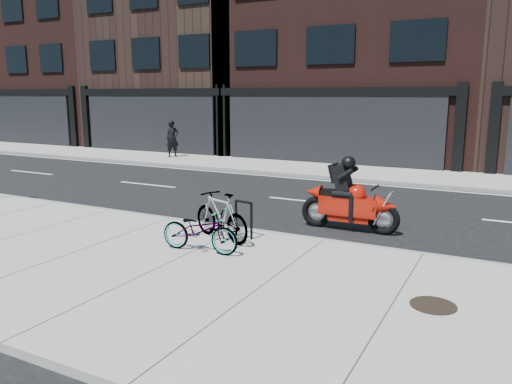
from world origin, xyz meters
The scene contains 12 objects.
ground centered at (0.00, 0.00, 0.00)m, with size 120.00×120.00×0.00m, color black.
sidewalk_near centered at (0.00, -5.00, 0.07)m, with size 60.00×6.00×0.13m, color gray.
sidewalk_far centered at (0.00, 7.75, 0.07)m, with size 60.00×3.50×0.13m, color gray.
building_west centered at (-22.00, 14.50, 6.75)m, with size 10.00×10.00×13.50m, color black.
building_midwest centered at (-12.00, 14.50, 6.00)m, with size 10.00×10.00×12.00m, color black.
building_center centered at (-2.00, 14.50, 7.25)m, with size 12.00×10.00×14.50m, color black.
bike_rack centered at (0.42, -2.60, 0.60)m, with size 0.47×0.14×0.80m.
bicycle_front centered at (0.15, -3.85, 0.56)m, with size 0.57×1.62×0.85m, color gray.
bicycle_rear centered at (0.08, -2.96, 0.64)m, with size 0.48×1.70×1.02m, color gray.
motorcycle centered at (2.19, -0.55, 0.71)m, with size 2.34×0.50×1.75m.
pedestrian centered at (-9.41, 8.05, 1.01)m, with size 0.64×0.42×1.76m, color black.
manhole_cover centered at (4.54, -4.40, 0.14)m, with size 0.66×0.66×0.01m, color black.
Camera 1 is at (5.38, -11.55, 3.12)m, focal length 35.00 mm.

